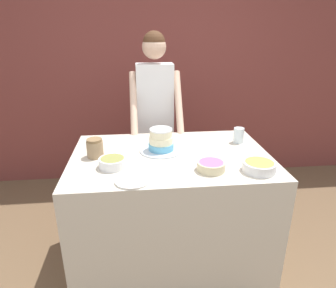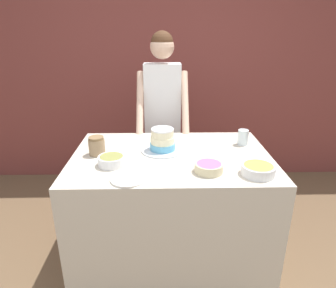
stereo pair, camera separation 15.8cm
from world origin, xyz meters
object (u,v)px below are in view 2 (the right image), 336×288
person_baker (162,105)px  frosting_bowl_purple (209,167)px  frosting_bowl_olive (112,160)px  ceramic_plate (128,179)px  frosting_bowl_yellow (258,169)px  cake (163,141)px  drinking_glass (243,137)px  stoneware_jar (97,146)px

person_baker → frosting_bowl_purple: size_ratio=9.87×
frosting_bowl_olive → ceramic_plate: frosting_bowl_olive is taller
frosting_bowl_olive → ceramic_plate: (0.13, -0.21, -0.03)m
frosting_bowl_purple → frosting_bowl_yellow: 0.30m
frosting_bowl_yellow → cake: bearing=145.9°
person_baker → cake: 0.71m
frosting_bowl_purple → ceramic_plate: (-0.50, -0.10, -0.03)m
person_baker → ceramic_plate: person_baker is taller
person_baker → drinking_glass: person_baker is taller
frosting_bowl_yellow → ceramic_plate: 0.79m
frosting_bowl_purple → frosting_bowl_yellow: bearing=-8.2°
ceramic_plate → stoneware_jar: size_ratio=1.59×
frosting_bowl_olive → ceramic_plate: size_ratio=0.83×
cake → frosting_bowl_purple: (0.29, -0.35, -0.04)m
person_baker → frosting_bowl_yellow: (0.58, -1.10, -0.13)m
person_baker → cake: person_baker is taller
drinking_glass → ceramic_plate: drinking_glass is taller
person_baker → ceramic_plate: size_ratio=8.35×
cake → drinking_glass: cake is taller
cake → stoneware_jar: 0.47m
cake → frosting_bowl_yellow: 0.71m
frosting_bowl_purple → drinking_glass: size_ratio=1.52×
person_baker → stoneware_jar: size_ratio=13.30×
drinking_glass → stoneware_jar: stoneware_jar is taller
drinking_glass → stoneware_jar: bearing=-171.1°
frosting_bowl_yellow → drinking_glass: bearing=86.2°
drinking_glass → frosting_bowl_olive: bearing=-159.8°
frosting_bowl_purple → frosting_bowl_olive: frosting_bowl_olive is taller
drinking_glass → ceramic_plate: bearing=-145.9°
frosting_bowl_olive → frosting_bowl_yellow: frosting_bowl_olive is taller
frosting_bowl_purple → drinking_glass: bearing=54.4°
frosting_bowl_olive → stoneware_jar: bearing=125.9°
frosting_bowl_purple → frosting_bowl_olive: size_ratio=1.02×
frosting_bowl_olive → ceramic_plate: 0.25m
cake → stoneware_jar: bearing=-172.4°
stoneware_jar → ceramic_plate: bearing=-56.4°
person_baker → frosting_bowl_olive: person_baker is taller
cake → stoneware_jar: cake is taller
cake → frosting_bowl_yellow: cake is taller
frosting_bowl_olive → stoneware_jar: stoneware_jar is taller
person_baker → frosting_bowl_purple: bearing=-75.0°
drinking_glass → cake: bearing=-170.1°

